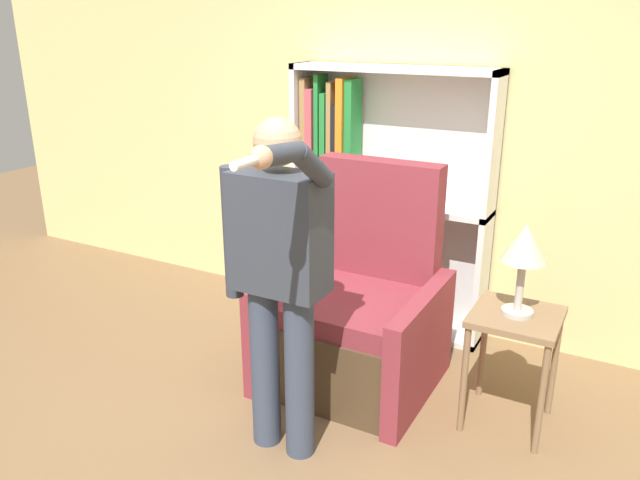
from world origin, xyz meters
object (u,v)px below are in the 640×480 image
bookcase (364,200)px  person_standing (278,271)px  side_table (514,334)px  table_lamp (524,248)px  armchair (357,318)px

bookcase → person_standing: (0.29, -1.62, 0.09)m
person_standing → side_table: bearing=38.4°
side_table → table_lamp: bearing=0.0°
armchair → side_table: 0.95m
person_standing → side_table: (0.99, 0.78, -0.46)m
bookcase → table_lamp: bearing=-33.3°
person_standing → table_lamp: person_standing is taller
person_standing → bookcase: bearing=100.1°
bookcase → person_standing: bearing=-79.9°
armchair → side_table: size_ratio=2.00×
armchair → side_table: bearing=-1.9°
bookcase → table_lamp: size_ratio=3.72×
armchair → table_lamp: armchair is taller
armchair → person_standing: size_ratio=0.77×
person_standing → armchair: bearing=86.7°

